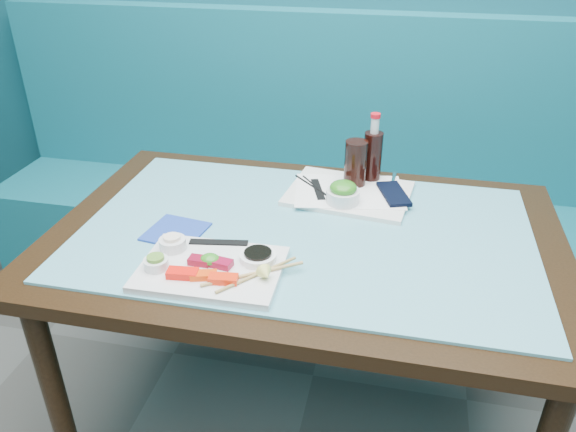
% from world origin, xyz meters
% --- Properties ---
extents(booth_bench, '(3.00, 0.56, 1.17)m').
position_xyz_m(booth_bench, '(0.00, 2.29, 0.37)').
color(booth_bench, '#115E6C').
rests_on(booth_bench, ground).
extents(dining_table, '(1.40, 0.90, 0.75)m').
position_xyz_m(dining_table, '(0.00, 1.45, 0.67)').
color(dining_table, black).
rests_on(dining_table, ground).
extents(glass_top, '(1.22, 0.76, 0.01)m').
position_xyz_m(glass_top, '(0.00, 1.45, 0.75)').
color(glass_top, '#5AA6B5').
rests_on(glass_top, dining_table).
extents(sashimi_plate, '(0.35, 0.25, 0.02)m').
position_xyz_m(sashimi_plate, '(-0.19, 1.20, 0.77)').
color(sashimi_plate, white).
rests_on(sashimi_plate, glass_top).
extents(salmon_left, '(0.08, 0.04, 0.02)m').
position_xyz_m(salmon_left, '(-0.24, 1.15, 0.78)').
color(salmon_left, '#FF140A').
rests_on(salmon_left, sashimi_plate).
extents(salmon_mid, '(0.07, 0.05, 0.01)m').
position_xyz_m(salmon_mid, '(-0.19, 1.15, 0.78)').
color(salmon_mid, '#F34009').
rests_on(salmon_mid, sashimi_plate).
extents(salmon_right, '(0.07, 0.04, 0.02)m').
position_xyz_m(salmon_right, '(-0.14, 1.15, 0.78)').
color(salmon_right, '#FF290A').
rests_on(salmon_right, sashimi_plate).
extents(tuna_left, '(0.05, 0.03, 0.02)m').
position_xyz_m(tuna_left, '(-0.22, 1.21, 0.78)').
color(tuna_left, maroon).
rests_on(tuna_left, sashimi_plate).
extents(tuna_right, '(0.06, 0.04, 0.02)m').
position_xyz_m(tuna_right, '(-0.16, 1.21, 0.78)').
color(tuna_right, maroon).
rests_on(tuna_right, sashimi_plate).
extents(seaweed_garnish, '(0.05, 0.05, 0.03)m').
position_xyz_m(seaweed_garnish, '(-0.19, 1.21, 0.79)').
color(seaweed_garnish, '#2F851E').
rests_on(seaweed_garnish, sashimi_plate).
extents(ramekin_wasabi, '(0.08, 0.08, 0.02)m').
position_xyz_m(ramekin_wasabi, '(-0.31, 1.17, 0.79)').
color(ramekin_wasabi, white).
rests_on(ramekin_wasabi, sashimi_plate).
extents(wasabi_fill, '(0.05, 0.05, 0.01)m').
position_xyz_m(wasabi_fill, '(-0.31, 1.17, 0.80)').
color(wasabi_fill, '#578B2D').
rests_on(wasabi_fill, ramekin_wasabi).
extents(ramekin_ginger, '(0.08, 0.08, 0.03)m').
position_xyz_m(ramekin_ginger, '(-0.31, 1.26, 0.79)').
color(ramekin_ginger, silver).
rests_on(ramekin_ginger, sashimi_plate).
extents(ginger_fill, '(0.05, 0.05, 0.01)m').
position_xyz_m(ginger_fill, '(-0.31, 1.26, 0.81)').
color(ginger_fill, '#F9E5CD').
rests_on(ginger_fill, ramekin_ginger).
extents(soy_dish, '(0.12, 0.12, 0.02)m').
position_xyz_m(soy_dish, '(-0.08, 1.25, 0.78)').
color(soy_dish, white).
rests_on(soy_dish, sashimi_plate).
extents(soy_fill, '(0.08, 0.08, 0.01)m').
position_xyz_m(soy_fill, '(-0.08, 1.25, 0.80)').
color(soy_fill, black).
rests_on(soy_fill, soy_dish).
extents(lemon_wedge, '(0.05, 0.05, 0.04)m').
position_xyz_m(lemon_wedge, '(-0.04, 1.17, 0.79)').
color(lemon_wedge, '#E9E86E').
rests_on(lemon_wedge, sashimi_plate).
extents(chopstick_sleeve, '(0.15, 0.05, 0.00)m').
position_xyz_m(chopstick_sleeve, '(-0.20, 1.31, 0.78)').
color(chopstick_sleeve, black).
rests_on(chopstick_sleeve, sashimi_plate).
extents(wooden_chopstick_a, '(0.22, 0.15, 0.01)m').
position_xyz_m(wooden_chopstick_a, '(-0.08, 1.19, 0.78)').
color(wooden_chopstick_a, tan).
rests_on(wooden_chopstick_a, sashimi_plate).
extents(wooden_chopstick_b, '(0.15, 0.18, 0.01)m').
position_xyz_m(wooden_chopstick_b, '(-0.07, 1.19, 0.78)').
color(wooden_chopstick_b, '#9B8249').
rests_on(wooden_chopstick_b, sashimi_plate).
extents(serving_tray, '(0.39, 0.31, 0.01)m').
position_xyz_m(serving_tray, '(0.09, 1.68, 0.76)').
color(serving_tray, white).
rests_on(serving_tray, glass_top).
extents(paper_placemat, '(0.36, 0.28, 0.00)m').
position_xyz_m(paper_placemat, '(0.09, 1.68, 0.77)').
color(paper_placemat, white).
rests_on(paper_placemat, serving_tray).
extents(seaweed_bowl, '(0.12, 0.12, 0.04)m').
position_xyz_m(seaweed_bowl, '(0.08, 1.61, 0.79)').
color(seaweed_bowl, silver).
rests_on(seaweed_bowl, serving_tray).
extents(seaweed_salad, '(0.10, 0.10, 0.04)m').
position_xyz_m(seaweed_salad, '(0.08, 1.61, 0.82)').
color(seaweed_salad, '#2C771B').
rests_on(seaweed_salad, seaweed_bowl).
extents(cola_glass, '(0.07, 0.07, 0.14)m').
position_xyz_m(cola_glass, '(0.10, 1.74, 0.84)').
color(cola_glass, black).
rests_on(cola_glass, serving_tray).
extents(navy_pouch, '(0.12, 0.17, 0.01)m').
position_xyz_m(navy_pouch, '(0.23, 1.68, 0.78)').
color(navy_pouch, black).
rests_on(navy_pouch, serving_tray).
extents(fork, '(0.02, 0.10, 0.01)m').
position_xyz_m(fork, '(0.22, 1.79, 0.78)').
color(fork, white).
rests_on(fork, serving_tray).
extents(black_chopstick_a, '(0.17, 0.17, 0.01)m').
position_xyz_m(black_chopstick_a, '(-0.01, 1.67, 0.77)').
color(black_chopstick_a, black).
rests_on(black_chopstick_a, serving_tray).
extents(black_chopstick_b, '(0.14, 0.17, 0.01)m').
position_xyz_m(black_chopstick_b, '(0.00, 1.67, 0.77)').
color(black_chopstick_b, black).
rests_on(black_chopstick_b, serving_tray).
extents(tray_sleeve, '(0.07, 0.14, 0.00)m').
position_xyz_m(tray_sleeve, '(-0.00, 1.67, 0.77)').
color(tray_sleeve, black).
rests_on(tray_sleeve, serving_tray).
extents(cola_bottle_body, '(0.07, 0.07, 0.17)m').
position_xyz_m(cola_bottle_body, '(0.15, 1.79, 0.84)').
color(cola_bottle_body, black).
rests_on(cola_bottle_body, glass_top).
extents(cola_bottle_neck, '(0.03, 0.03, 0.05)m').
position_xyz_m(cola_bottle_neck, '(0.15, 1.79, 0.95)').
color(cola_bottle_neck, silver).
rests_on(cola_bottle_neck, cola_bottle_body).
extents(cola_bottle_cap, '(0.04, 0.04, 0.01)m').
position_xyz_m(cola_bottle_cap, '(0.15, 1.79, 0.98)').
color(cola_bottle_cap, red).
rests_on(cola_bottle_cap, cola_bottle_neck).
extents(blue_napkin, '(0.17, 0.17, 0.01)m').
position_xyz_m(blue_napkin, '(-0.34, 1.36, 0.76)').
color(blue_napkin, '#1B3A99').
rests_on(blue_napkin, glass_top).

